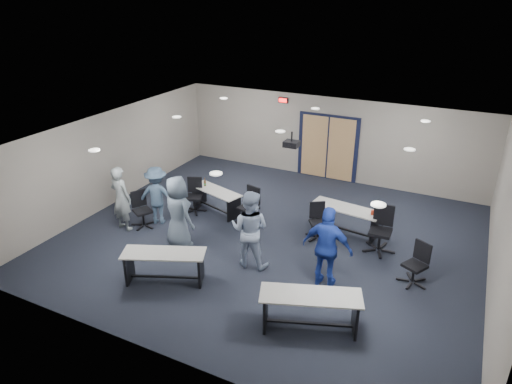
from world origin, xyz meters
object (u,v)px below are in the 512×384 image
at_px(table_front_right, 310,305).
at_px(person_back, 157,195).
at_px(chair_back_b, 248,207).
at_px(table_front_left, 164,262).
at_px(person_navy, 327,248).
at_px(person_plaid, 178,213).
at_px(person_lightblue, 250,229).
at_px(chair_back_d, 381,230).
at_px(person_gray, 121,198).
at_px(chair_back_a, 194,196).
at_px(chair_back_c, 318,222).
at_px(chair_loose_left, 142,210).
at_px(table_back_right, 346,216).
at_px(table_back_left, 216,197).
at_px(chair_loose_right, 415,264).

xyz_separation_m(table_front_right, person_back, (-5.09, 2.17, 0.29)).
xyz_separation_m(table_front_right, chair_back_b, (-2.88, 3.14, 0.01)).
xyz_separation_m(table_front_left, person_navy, (3.14, 1.39, 0.43)).
xyz_separation_m(person_plaid, person_lightblue, (1.91, 0.03, 0.00)).
xyz_separation_m(chair_back_d, person_gray, (-6.26, -1.81, 0.30)).
distance_m(chair_back_a, person_back, 1.14).
bearing_deg(chair_back_c, person_back, 161.64).
xyz_separation_m(chair_loose_left, person_gray, (-0.38, -0.32, 0.39)).
xyz_separation_m(table_back_right, person_navy, (0.27, -2.39, 0.42)).
bearing_deg(table_back_left, table_front_left, -60.58).
height_order(table_front_left, person_back, person_back).
xyz_separation_m(table_back_left, chair_loose_right, (5.55, -1.10, 0.02)).
bearing_deg(person_gray, table_back_left, -123.92).
relative_size(table_front_left, person_plaid, 1.01).
relative_size(person_lightblue, person_navy, 1.00).
height_order(table_back_left, chair_back_d, chair_back_d).
relative_size(chair_back_a, chair_loose_left, 1.01).
relative_size(table_back_left, person_back, 1.07).
height_order(table_back_left, chair_loose_left, chair_loose_left).
bearing_deg(chair_back_b, person_back, -141.98).
bearing_deg(chair_loose_right, person_lightblue, -137.16).
bearing_deg(person_lightblue, chair_back_d, -149.34).
distance_m(table_front_left, person_lightblue, 1.98).
height_order(table_back_right, chair_back_a, chair_back_a).
bearing_deg(person_gray, chair_loose_right, -166.70).
bearing_deg(chair_back_d, chair_back_b, -179.17).
xyz_separation_m(chair_loose_left, person_lightblue, (3.37, -0.39, 0.43)).
bearing_deg(table_back_left, chair_back_d, 15.54).
distance_m(person_lightblue, person_back, 3.22).
distance_m(table_back_right, person_plaid, 4.22).
bearing_deg(table_front_left, table_back_right, 29.47).
xyz_separation_m(person_gray, person_lightblue, (3.75, -0.07, 0.05)).
relative_size(chair_back_a, chair_back_b, 0.94).
xyz_separation_m(chair_loose_right, person_navy, (-1.67, -0.89, 0.44)).
bearing_deg(table_front_left, table_back_left, 79.13).
xyz_separation_m(chair_back_a, person_lightblue, (2.63, -1.71, 0.43)).
bearing_deg(table_back_left, person_plaid, -67.95).
xyz_separation_m(table_front_left, chair_loose_right, (4.81, 2.28, -0.01)).
bearing_deg(person_gray, person_back, -125.51).
xyz_separation_m(table_back_right, person_plaid, (-3.44, -2.42, 0.42)).
bearing_deg(table_back_right, table_front_right, -76.21).
relative_size(chair_loose_right, person_plaid, 0.52).
bearing_deg(person_lightblue, person_gray, -7.09).
distance_m(chair_back_b, person_back, 2.43).
relative_size(table_front_left, person_navy, 1.01).
bearing_deg(table_front_left, chair_loose_right, 2.05).
bearing_deg(person_navy, table_front_right, 98.60).
bearing_deg(table_back_right, chair_back_d, -20.23).
distance_m(table_back_right, person_lightblue, 2.87).
distance_m(table_front_left, chair_back_c, 3.97).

